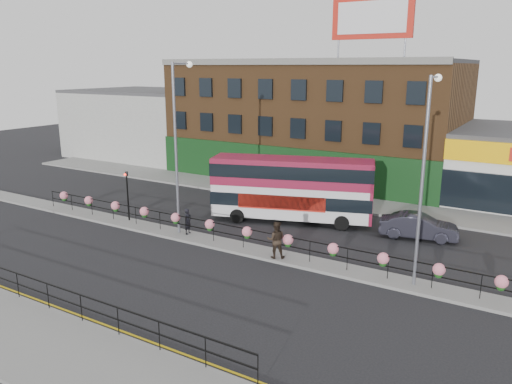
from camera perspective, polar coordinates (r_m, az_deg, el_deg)
The scene contains 18 objects.
ground at distance 28.08m, azimuth -3.19°, elevation -6.24°, with size 120.00×120.00×0.00m, color black.
south_pavement at distance 20.27m, azimuth -23.47°, elevation -15.73°, with size 60.00×4.00×0.15m, color gray.
north_pavement at distance 38.09m, azimuth 7.03°, elevation -0.70°, with size 60.00×4.00×0.15m, color gray.
median at distance 28.05m, azimuth -3.19°, elevation -6.10°, with size 60.00×1.60×0.15m, color gray.
yellow_line_inner at distance 21.49m, azimuth -18.36°, elevation -13.67°, with size 60.00×0.10×0.01m, color gold.
yellow_line_outer at distance 21.39m, azimuth -18.73°, elevation -13.84°, with size 60.00×0.10×0.01m, color gold.
brick_building at distance 45.97m, azimuth 6.77°, elevation 8.26°, with size 25.00×12.21×10.30m.
warehouse_west at distance 57.53m, azimuth -12.09°, elevation 7.75°, with size 15.50×12.00×7.30m.
billboard at distance 38.86m, azimuth 13.12°, elevation 18.85°, with size 6.00×0.29×4.40m.
median_railing at distance 27.73m, azimuth -3.22°, elevation -4.21°, with size 30.04×0.56×1.23m.
south_railing at distance 22.33m, azimuth -22.75°, elevation -10.28°, with size 20.04×0.05×1.12m.
double_decker_bus at distance 31.91m, azimuth 4.18°, elevation 1.01°, with size 10.46×5.50×4.13m.
car at distance 30.63m, azimuth 18.09°, elevation -3.75°, with size 4.64×2.40×1.46m, color #25252F.
pedestrian_a at distance 29.70m, azimuth -7.79°, elevation -3.32°, with size 0.42×0.60×1.54m, color black.
pedestrian_b at distance 25.76m, azimuth 2.29°, elevation -5.48°, with size 1.19×1.11×1.95m, color black.
lamp_column_west at distance 29.12m, azimuth -8.89°, elevation 6.59°, with size 0.36×1.74×9.92m.
lamp_column_east at distance 22.80m, azimuth 18.74°, elevation 3.02°, with size 0.33×1.63×9.32m.
traffic_light_median at distance 32.66m, azimuth -14.53°, elevation 0.77°, with size 0.15×0.28×3.65m.
Camera 1 is at (14.94, -21.67, 9.79)m, focal length 35.00 mm.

